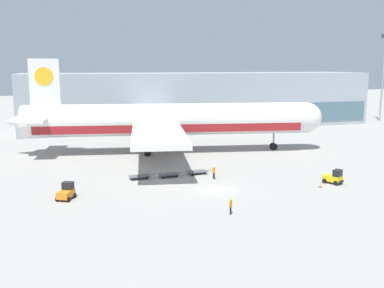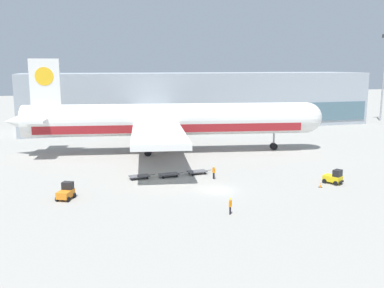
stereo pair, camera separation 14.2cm
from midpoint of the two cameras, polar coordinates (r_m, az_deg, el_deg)
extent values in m
plane|color=#9E9B93|center=(55.25, 3.53, -6.18)|extent=(400.00, 400.00, 0.00)
cube|color=#9EA8B2|center=(113.38, 1.25, 5.93)|extent=(90.00, 18.00, 14.00)
cube|color=slate|center=(105.08, 2.75, 3.85)|extent=(88.20, 0.20, 4.90)
cylinder|color=#9EA0A5|center=(135.56, 24.18, 7.78)|extent=(0.50, 0.50, 23.54)
cylinder|color=white|center=(78.52, -2.91, 3.30)|extent=(52.22, 14.68, 5.80)
cube|color=maroon|center=(78.69, -2.90, 2.36)|extent=(48.10, 13.85, 1.45)
sphere|color=white|center=(84.22, 15.07, 3.44)|extent=(5.68, 5.68, 5.68)
cone|color=white|center=(81.18, -21.57, 2.82)|extent=(7.23, 6.53, 5.51)
cube|color=white|center=(79.67, -18.99, 7.84)|extent=(5.20, 1.33, 8.00)
cylinder|color=yellow|center=(79.64, -19.03, 8.53)|extent=(3.25, 1.09, 3.20)
cube|color=white|center=(80.36, -19.45, 3.31)|extent=(5.79, 13.43, 0.50)
cube|color=white|center=(78.50, -4.80, 2.75)|extent=(16.16, 48.66, 0.90)
cylinder|color=#9EA0A5|center=(68.82, -4.52, 0.16)|extent=(4.62, 3.48, 2.80)
cylinder|color=#9EA0A5|center=(88.72, -4.99, 2.44)|extent=(4.62, 3.48, 2.80)
cylinder|color=#9EA0A5|center=(82.62, 10.92, 1.06)|extent=(0.36, 0.36, 4.00)
cylinder|color=black|center=(82.96, 10.88, -0.30)|extent=(1.44, 1.11, 1.30)
cylinder|color=#9EA0A5|center=(75.72, -5.88, 0.36)|extent=(0.36, 0.36, 4.00)
cylinder|color=black|center=(76.09, -5.85, -1.12)|extent=(1.44, 1.11, 1.30)
cylinder|color=#9EA0A5|center=(82.03, -5.93, 1.13)|extent=(0.36, 0.36, 4.00)
cylinder|color=black|center=(82.37, -5.91, -0.24)|extent=(1.44, 1.11, 1.30)
cube|color=orange|center=(53.42, -16.43, -6.39)|extent=(2.29, 2.68, 0.80)
cube|color=black|center=(53.74, -16.17, -5.34)|extent=(1.51, 1.36, 0.90)
cube|color=black|center=(54.55, -15.84, -6.32)|extent=(1.20, 0.71, 0.24)
cylinder|color=black|center=(54.52, -16.69, -6.51)|extent=(0.49, 0.64, 0.60)
cylinder|color=black|center=(53.91, -15.36, -6.63)|extent=(0.49, 0.64, 0.60)
cylinder|color=black|center=(53.16, -17.48, -6.98)|extent=(0.49, 0.64, 0.60)
cylinder|color=black|center=(52.54, -16.12, -7.11)|extent=(0.49, 0.64, 0.60)
cube|color=yellow|center=(61.22, 18.30, -4.37)|extent=(2.36, 2.69, 0.80)
cube|color=black|center=(60.75, 18.89, -3.69)|extent=(1.52, 1.40, 0.90)
cube|color=black|center=(60.79, 19.33, -4.81)|extent=(1.17, 0.76, 0.24)
cylinder|color=black|center=(61.61, 19.24, -4.72)|extent=(0.51, 0.64, 0.60)
cylinder|color=black|center=(60.38, 18.67, -4.99)|extent=(0.51, 0.64, 0.60)
cylinder|color=black|center=(62.26, 17.89, -4.49)|extent=(0.51, 0.64, 0.60)
cylinder|color=black|center=(61.04, 17.31, -4.75)|extent=(0.51, 0.64, 0.60)
cube|color=#56565B|center=(60.93, -6.98, -4.26)|extent=(2.92, 1.75, 0.12)
cube|color=#56565B|center=(61.41, -5.30, -4.11)|extent=(0.90, 0.16, 0.08)
cylinder|color=black|center=(61.83, -6.24, -4.25)|extent=(0.37, 0.18, 0.36)
cylinder|color=black|center=(60.64, -5.92, -4.54)|extent=(0.37, 0.18, 0.36)
cylinder|color=black|center=(61.37, -8.01, -4.41)|extent=(0.37, 0.18, 0.36)
cylinder|color=black|center=(60.17, -7.72, -4.70)|extent=(0.37, 0.18, 0.36)
cube|color=#56565B|center=(61.62, -3.06, -4.03)|extent=(2.92, 1.75, 0.12)
cube|color=#56565B|center=(62.21, -1.44, -3.88)|extent=(0.90, 0.16, 0.08)
cylinder|color=black|center=(62.57, -2.39, -4.03)|extent=(0.37, 0.18, 0.36)
cylinder|color=black|center=(61.40, -2.00, -4.30)|extent=(0.37, 0.18, 0.36)
cylinder|color=black|center=(61.97, -4.10, -4.18)|extent=(0.37, 0.18, 0.36)
cylinder|color=black|center=(60.80, -3.74, -4.47)|extent=(0.37, 0.18, 0.36)
cube|color=#56565B|center=(63.10, 0.76, -3.67)|extent=(2.92, 1.75, 0.12)
cube|color=#56565B|center=(63.81, 2.30, -3.52)|extent=(0.90, 0.16, 0.08)
cylinder|color=black|center=(64.10, 1.35, -3.67)|extent=(0.37, 0.18, 0.36)
cylinder|color=black|center=(62.96, 1.80, -3.93)|extent=(0.37, 0.18, 0.36)
cylinder|color=black|center=(63.38, -0.29, -3.83)|extent=(0.37, 0.18, 0.36)
cylinder|color=black|center=(62.23, 0.14, -4.10)|extent=(0.37, 0.18, 0.36)
cylinder|color=black|center=(60.62, 2.92, -4.25)|extent=(0.14, 0.14, 0.88)
cylinder|color=black|center=(60.48, 3.05, -4.28)|extent=(0.14, 0.14, 0.88)
cube|color=orange|center=(60.36, 2.99, -3.56)|extent=(0.34, 0.42, 0.66)
cylinder|color=orange|center=(60.52, 2.84, -3.48)|extent=(0.09, 0.09, 0.60)
cylinder|color=orange|center=(60.18, 3.15, -3.57)|extent=(0.09, 0.09, 0.60)
sphere|color=tan|center=(60.25, 3.00, -3.14)|extent=(0.24, 0.24, 0.24)
sphere|color=yellow|center=(60.24, 3.00, -3.08)|extent=(0.23, 0.23, 0.23)
cylinder|color=black|center=(46.70, 5.24, -8.77)|extent=(0.14, 0.14, 0.87)
cylinder|color=black|center=(46.52, 5.16, -8.84)|extent=(0.14, 0.14, 0.87)
cube|color=orange|center=(46.37, 5.22, -7.92)|extent=(0.40, 0.42, 0.65)
cylinder|color=orange|center=(46.57, 5.30, -7.79)|extent=(0.09, 0.09, 0.59)
cylinder|color=orange|center=(46.14, 5.13, -7.97)|extent=(0.09, 0.09, 0.59)
sphere|color=#DBB28E|center=(46.23, 5.22, -7.39)|extent=(0.24, 0.24, 0.24)
sphere|color=yellow|center=(46.21, 5.23, -7.32)|extent=(0.22, 0.22, 0.22)
cube|color=black|center=(58.95, 16.80, -5.53)|extent=(0.40, 0.40, 0.04)
cone|color=orange|center=(58.86, 16.82, -5.24)|extent=(0.32, 0.32, 0.58)
cylinder|color=white|center=(58.86, 16.82, -5.22)|extent=(0.19, 0.19, 0.08)
camera|label=1|loc=(0.07, -89.94, 0.01)|focal=40.00mm
camera|label=2|loc=(0.07, 90.06, -0.01)|focal=40.00mm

